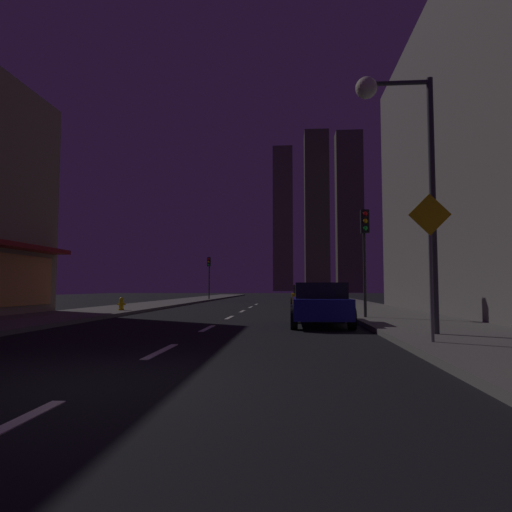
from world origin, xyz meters
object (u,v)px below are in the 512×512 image
(fire_hydrant_far_left, at_px, (121,304))
(pedestrian_crossing_sign, at_px, (431,253))
(car_parked_near, at_px, (320,304))
(car_parked_far, at_px, (307,296))
(street_lamp_right, at_px, (398,139))
(traffic_light_near_right, at_px, (365,238))
(traffic_light_far_left, at_px, (209,268))

(fire_hydrant_far_left, bearing_deg, pedestrian_crossing_sign, -47.68)
(car_parked_near, distance_m, pedestrian_crossing_sign, 6.08)
(car_parked_far, bearing_deg, pedestrian_crossing_sign, -83.80)
(car_parked_near, distance_m, car_parked_far, 12.82)
(car_parked_far, height_order, street_lamp_right, street_lamp_right)
(car_parked_far, bearing_deg, traffic_light_near_right, -79.70)
(traffic_light_near_right, height_order, pedestrian_crossing_sign, traffic_light_near_right)
(traffic_light_near_right, bearing_deg, pedestrian_crossing_sign, -89.28)
(pedestrian_crossing_sign, bearing_deg, car_parked_near, 109.65)
(car_parked_near, bearing_deg, traffic_light_far_left, 107.09)
(traffic_light_far_left, bearing_deg, car_parked_near, -72.91)
(car_parked_near, relative_size, traffic_light_far_left, 1.01)
(car_parked_near, distance_m, fire_hydrant_far_left, 11.82)
(fire_hydrant_far_left, bearing_deg, car_parked_far, 31.35)
(car_parked_near, distance_m, traffic_light_near_right, 3.90)
(car_parked_near, height_order, traffic_light_far_left, traffic_light_far_left)
(traffic_light_far_left, bearing_deg, pedestrian_crossing_sign, -72.49)
(car_parked_far, relative_size, pedestrian_crossing_sign, 1.34)
(car_parked_near, xyz_separation_m, street_lamp_right, (1.78, -3.89, 4.33))
(fire_hydrant_far_left, bearing_deg, car_parked_near, -36.50)
(car_parked_near, relative_size, traffic_light_near_right, 1.01)
(pedestrian_crossing_sign, bearing_deg, traffic_light_far_left, 107.51)
(traffic_light_near_right, relative_size, pedestrian_crossing_sign, 1.33)
(car_parked_near, height_order, street_lamp_right, street_lamp_right)
(traffic_light_near_right, bearing_deg, traffic_light_far_left, 111.99)
(car_parked_far, relative_size, street_lamp_right, 0.64)
(traffic_light_near_right, distance_m, street_lamp_right, 6.52)
(car_parked_far, relative_size, traffic_light_far_left, 1.01)
(street_lamp_right, xyz_separation_m, pedestrian_crossing_sign, (0.22, -1.71, -3.05))
(fire_hydrant_far_left, height_order, pedestrian_crossing_sign, pedestrian_crossing_sign)
(traffic_light_near_right, bearing_deg, car_parked_far, 100.30)
(pedestrian_crossing_sign, bearing_deg, traffic_light_near_right, 90.72)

